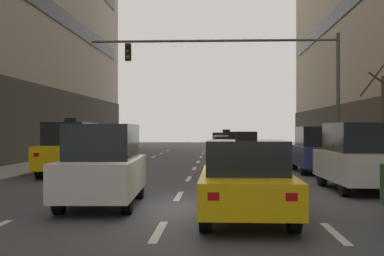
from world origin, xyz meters
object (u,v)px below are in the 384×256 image
object	(u,v)px
taxi_driving_0	(233,156)
taxi_driving_2	(71,149)
traffic_signal_0	(257,69)
car_driving_4	(103,165)
taxi_driving_1	(226,146)
car_parked_2	(358,157)
taxi_driving_3	(246,180)
car_parked_3	(316,150)

from	to	relation	value
taxi_driving_0	taxi_driving_2	bearing A→B (deg)	-177.65
traffic_signal_0	car_driving_4	bearing A→B (deg)	-111.40
taxi_driving_1	car_parked_2	size ratio (longest dim) A/B	1.04
taxi_driving_2	car_parked_2	size ratio (longest dim) A/B	1.03
taxi_driving_0	taxi_driving_3	size ratio (longest dim) A/B	0.97
car_driving_4	traffic_signal_0	bearing A→B (deg)	68.60
car_parked_3	taxi_driving_1	bearing A→B (deg)	112.04
taxi_driving_2	car_driving_4	distance (m)	8.67
taxi_driving_3	car_driving_4	size ratio (longest dim) A/B	1.05
taxi_driving_2	taxi_driving_3	size ratio (longest dim) A/B	1.01
car_driving_4	traffic_signal_0	world-z (taller)	traffic_signal_0
taxi_driving_0	car_driving_4	size ratio (longest dim) A/B	1.02
taxi_driving_0	car_parked_2	size ratio (longest dim) A/B	0.99
taxi_driving_2	car_driving_4	xyz separation A→B (m)	(3.18, -8.06, -0.08)
taxi_driving_3	car_driving_4	distance (m)	3.85
car_parked_2	car_parked_3	distance (m)	6.49
taxi_driving_3	car_parked_2	bearing A→B (deg)	54.16
taxi_driving_0	taxi_driving_1	size ratio (longest dim) A/B	0.96
taxi_driving_1	car_driving_4	distance (m)	19.44
car_driving_4	taxi_driving_2	bearing A→B (deg)	111.50
taxi_driving_1	car_parked_2	distance (m)	16.18
car_parked_3	taxi_driving_0	bearing A→B (deg)	-157.11
traffic_signal_0	taxi_driving_3	bearing A→B (deg)	-95.40
taxi_driving_2	car_parked_2	xyz separation A→B (m)	(10.33, -4.66, -0.04)
taxi_driving_0	taxi_driving_1	bearing A→B (deg)	90.42
taxi_driving_2	traffic_signal_0	distance (m)	9.60
traffic_signal_0	car_parked_3	bearing A→B (deg)	-41.95
taxi_driving_3	traffic_signal_0	xyz separation A→B (m)	(1.31, 13.83, 3.95)
taxi_driving_2	traffic_signal_0	xyz separation A→B (m)	(7.90, 4.00, 3.69)
taxi_driving_0	taxi_driving_3	bearing A→B (deg)	-90.36
taxi_driving_1	taxi_driving_3	bearing A→B (deg)	-89.96
taxi_driving_0	car_driving_4	xyz separation A→B (m)	(-3.48, -8.34, 0.21)
taxi_driving_3	car_driving_4	xyz separation A→B (m)	(-3.42, 1.77, 0.18)
car_parked_2	traffic_signal_0	world-z (taller)	traffic_signal_0
car_driving_4	car_parked_3	distance (m)	12.20
taxi_driving_1	car_driving_4	size ratio (longest dim) A/B	1.07
traffic_signal_0	taxi_driving_0	bearing A→B (deg)	-108.45
taxi_driving_1	car_parked_3	xyz separation A→B (m)	(3.74, -9.25, 0.17)
taxi_driving_0	traffic_signal_0	world-z (taller)	traffic_signal_0
car_parked_3	traffic_signal_0	distance (m)	4.99
taxi_driving_0	traffic_signal_0	size ratio (longest dim) A/B	0.36
car_parked_2	car_parked_3	xyz separation A→B (m)	(0.00, 6.49, -0.04)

